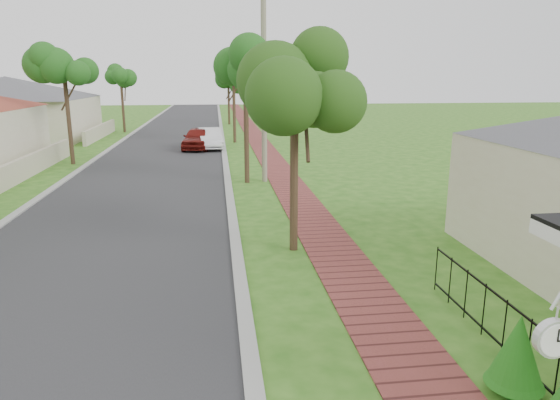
{
  "coord_description": "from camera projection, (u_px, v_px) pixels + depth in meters",
  "views": [
    {
      "loc": [
        0.21,
        -5.72,
        4.59
      ],
      "look_at": [
        1.78,
        6.61,
        1.5
      ],
      "focal_mm": 32.0,
      "sensor_mm": 36.0,
      "label": 1
    }
  ],
  "objects": [
    {
      "name": "road",
      "position": [
        154.0,
        169.0,
        25.47
      ],
      "size": [
        7.0,
        120.0,
        0.02
      ],
      "primitive_type": "cube",
      "color": "#28282B",
      "rests_on": "ground"
    },
    {
      "name": "kerb_right",
      "position": [
        226.0,
        167.0,
        25.92
      ],
      "size": [
        0.3,
        120.0,
        0.1
      ],
      "primitive_type": "cube",
      "color": "#9E9E99",
      "rests_on": "ground"
    },
    {
      "name": "kerb_left",
      "position": [
        80.0,
        170.0,
        25.02
      ],
      "size": [
        0.3,
        120.0,
        0.1
      ],
      "primitive_type": "cube",
      "color": "#9E9E99",
      "rests_on": "ground"
    },
    {
      "name": "sidewalk",
      "position": [
        276.0,
        166.0,
        26.24
      ],
      "size": [
        1.5,
        120.0,
        0.03
      ],
      "primitive_type": "cube",
      "color": "brown",
      "rests_on": "ground"
    },
    {
      "name": "picket_fence",
      "position": [
        557.0,
        371.0,
        7.06
      ],
      "size": [
        0.03,
        8.02,
        1.0
      ],
      "color": "black",
      "rests_on": "ground"
    },
    {
      "name": "street_trees",
      "position": [
        165.0,
        77.0,
        30.98
      ],
      "size": [
        10.7,
        37.65,
        5.89
      ],
      "color": "#382619",
      "rests_on": "ground"
    },
    {
      "name": "far_house_grey",
      "position": [
        9.0,
        108.0,
        36.92
      ],
      "size": [
        15.56,
        15.56,
        4.6
      ],
      "color": "beige",
      "rests_on": "ground"
    },
    {
      "name": "parked_car_red",
      "position": [
        198.0,
        138.0,
        32.18
      ],
      "size": [
        2.16,
        4.28,
        1.4
      ],
      "primitive_type": "imported",
      "rotation": [
        0.0,
        0.0,
        -0.13
      ],
      "color": "maroon",
      "rests_on": "ground"
    },
    {
      "name": "parked_car_white",
      "position": [
        210.0,
        139.0,
        32.41
      ],
      "size": [
        1.8,
        4.1,
        1.31
      ],
      "primitive_type": "imported",
      "rotation": [
        0.0,
        0.0,
        0.11
      ],
      "color": "white",
      "rests_on": "ground"
    },
    {
      "name": "near_tree",
      "position": [
        295.0,
        84.0,
        12.54
      ],
      "size": [
        2.15,
        2.15,
        5.52
      ],
      "color": "#382619",
      "rests_on": "ground"
    },
    {
      "name": "utility_pole",
      "position": [
        264.0,
        77.0,
        21.33
      ],
      "size": [
        1.2,
        0.24,
        8.99
      ],
      "color": "gray",
      "rests_on": "ground"
    },
    {
      "name": "station_clock",
      "position": [
        557.0,
        335.0,
        5.22
      ],
      "size": [
        1.06,
        0.13,
        0.61
      ],
      "color": "silver",
      "rests_on": "ground"
    }
  ]
}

